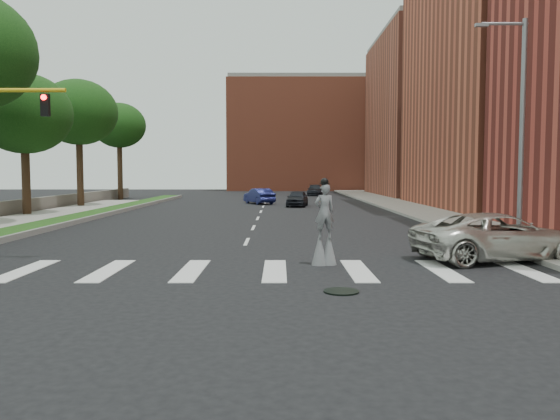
% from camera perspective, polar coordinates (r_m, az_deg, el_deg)
% --- Properties ---
extents(ground_plane, '(160.00, 160.00, 0.00)m').
position_cam_1_polar(ground_plane, '(16.00, -5.22, -6.99)').
color(ground_plane, black).
rests_on(ground_plane, ground).
extents(grass_median, '(2.00, 60.00, 0.25)m').
position_cam_1_polar(grass_median, '(38.03, -19.93, -0.64)').
color(grass_median, '#1B4313').
rests_on(grass_median, ground).
extents(median_curb, '(0.20, 60.00, 0.28)m').
position_cam_1_polar(median_curb, '(37.68, -18.43, -0.63)').
color(median_curb, gray).
rests_on(median_curb, ground).
extents(sidewalk_right, '(5.00, 90.00, 0.18)m').
position_cam_1_polar(sidewalk_right, '(42.23, 15.14, -0.15)').
color(sidewalk_right, gray).
rests_on(sidewalk_right, ground).
extents(stone_wall, '(0.50, 56.00, 1.10)m').
position_cam_1_polar(stone_wall, '(41.99, -26.09, 0.19)').
color(stone_wall, '#5C564F').
rests_on(stone_wall, ground).
extents(manhole, '(0.90, 0.90, 0.04)m').
position_cam_1_polar(manhole, '(14.06, 6.42, -8.45)').
color(manhole, black).
rests_on(manhole, ground).
extents(building_mid, '(16.00, 22.00, 24.00)m').
position_cam_1_polar(building_mid, '(50.86, 24.56, 13.78)').
color(building_mid, '#B45238').
rests_on(building_mid, ground).
extents(building_far, '(16.00, 22.00, 20.00)m').
position_cam_1_polar(building_far, '(72.95, 16.55, 9.31)').
color(building_far, '#A8533E').
rests_on(building_far, ground).
extents(building_backdrop, '(26.00, 14.00, 18.00)m').
position_cam_1_polar(building_backdrop, '(93.94, 2.76, 7.63)').
color(building_backdrop, '#B45238').
rests_on(building_backdrop, ground).
extents(streetlight, '(2.05, 0.20, 9.00)m').
position_cam_1_polar(streetlight, '(23.70, 23.76, 8.14)').
color(streetlight, slate).
rests_on(streetlight, ground).
extents(stilt_performer, '(0.83, 0.58, 2.85)m').
position_cam_1_polar(stilt_performer, '(17.90, 4.65, -2.14)').
color(stilt_performer, '#312013').
rests_on(stilt_performer, ground).
extents(suv_crossing, '(6.33, 3.89, 1.64)m').
position_cam_1_polar(suv_crossing, '(20.24, 21.93, -2.60)').
color(suv_crossing, silver).
rests_on(suv_crossing, ground).
extents(car_near, '(2.25, 4.41, 1.44)m').
position_cam_1_polar(car_near, '(48.20, 1.82, 1.23)').
color(car_near, black).
rests_on(car_near, ground).
extents(car_mid, '(3.29, 4.70, 1.47)m').
position_cam_1_polar(car_mid, '(52.16, -2.20, 1.46)').
color(car_mid, navy).
rests_on(car_mid, ground).
extents(car_far, '(2.40, 4.97, 1.40)m').
position_cam_1_polar(car_far, '(70.50, 3.67, 2.08)').
color(car_far, black).
rests_on(car_far, ground).
extents(tree_3, '(6.41, 6.41, 9.73)m').
position_cam_1_polar(tree_3, '(41.35, -25.19, 9.07)').
color(tree_3, '#312013').
rests_on(tree_3, ground).
extents(tree_4, '(6.50, 6.50, 10.85)m').
position_cam_1_polar(tree_4, '(49.84, -20.31, 9.51)').
color(tree_4, '#312013').
rests_on(tree_4, ground).
extents(tree_5, '(5.78, 5.78, 10.60)m').
position_cam_1_polar(tree_5, '(62.98, -16.46, 8.43)').
color(tree_5, '#312013').
rests_on(tree_5, ground).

